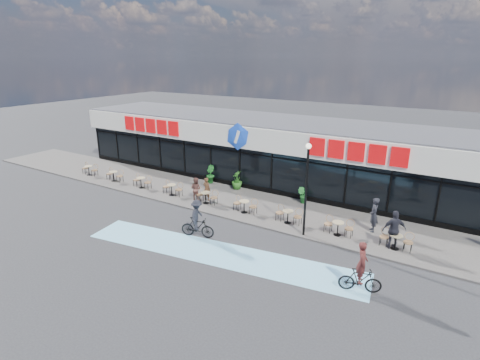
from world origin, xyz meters
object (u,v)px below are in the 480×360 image
object	(u,v)px
potted_plant_right	(303,195)
pedestrian_a	(374,215)
cyclist_a	(197,221)
cyclist_b	(361,274)
bistro_set_0	(90,169)
pedestrian_c	(394,230)
potted_plant_mid	(210,174)
patron_left	(207,189)
lamp_post	(306,182)
potted_plant_left	(237,180)
patron_right	(196,189)

from	to	relation	value
potted_plant_right	pedestrian_a	size ratio (longest dim) A/B	0.54
cyclist_a	cyclist_b	xyz separation A→B (m)	(8.47, -0.42, -0.10)
pedestrian_a	cyclist_b	world-z (taller)	cyclist_b
bistro_set_0	pedestrian_c	world-z (taller)	pedestrian_c
pedestrian_a	cyclist_a	bearing A→B (deg)	-77.60
potted_plant_mid	cyclist_b	world-z (taller)	cyclist_b
cyclist_a	patron_left	bearing A→B (deg)	120.70
lamp_post	pedestrian_c	bearing A→B (deg)	12.34
potted_plant_mid	patron_left	world-z (taller)	patron_left
bistro_set_0	cyclist_b	bearing A→B (deg)	-11.07
bistro_set_0	lamp_post	bearing A→B (deg)	-3.09
lamp_post	potted_plant_left	size ratio (longest dim) A/B	3.75
potted_plant_mid	cyclist_a	distance (m)	8.52
potted_plant_mid	potted_plant_right	xyz separation A→B (m)	(7.36, -0.19, -0.14)
patron_right	cyclist_b	bearing A→B (deg)	155.05
potted_plant_mid	cyclist_a	bearing A→B (deg)	-58.54
potted_plant_left	potted_plant_right	bearing A→B (deg)	-0.79
potted_plant_left	potted_plant_right	xyz separation A→B (m)	(4.95, -0.07, -0.14)
potted_plant_right	cyclist_b	world-z (taller)	cyclist_b
bistro_set_0	cyclist_b	distance (m)	22.53
patron_left	cyclist_a	bearing A→B (deg)	122.29
patron_left	pedestrian_c	bearing A→B (deg)	179.22
bistro_set_0	patron_right	size ratio (longest dim) A/B	1.01
cyclist_a	lamp_post	bearing A→B (deg)	31.82
potted_plant_left	potted_plant_right	distance (m)	4.95
potted_plant_left	cyclist_b	world-z (taller)	cyclist_b
bistro_set_0	potted_plant_right	xyz separation A→B (m)	(16.56, 3.17, 0.06)
potted_plant_mid	patron_left	bearing A→B (deg)	-57.46
pedestrian_c	potted_plant_right	bearing A→B (deg)	-59.70
potted_plant_left	pedestrian_a	size ratio (longest dim) A/B	0.69
bistro_set_0	potted_plant_left	bearing A→B (deg)	15.59
pedestrian_a	cyclist_a	world-z (taller)	cyclist_a
lamp_post	cyclist_b	distance (m)	5.50
bistro_set_0	potted_plant_right	size ratio (longest dim) A/B	1.51
patron_left	cyclist_b	world-z (taller)	cyclist_b
potted_plant_right	cyclist_b	bearing A→B (deg)	-53.47
potted_plant_right	pedestrian_c	bearing A→B (deg)	-28.28
bistro_set_0	pedestrian_c	distance (m)	22.58
pedestrian_c	bistro_set_0	bearing A→B (deg)	-31.59
pedestrian_a	cyclist_a	size ratio (longest dim) A/B	0.92
potted_plant_mid	cyclist_b	xyz separation A→B (m)	(12.91, -7.68, 0.05)
lamp_post	cyclist_b	xyz separation A→B (m)	(3.76, -3.34, -2.22)
potted_plant_right	pedestrian_a	bearing A→B (deg)	-21.19
patron_left	potted_plant_left	bearing A→B (deg)	-98.98
patron_right	pedestrian_a	distance (m)	10.91
potted_plant_right	pedestrian_a	distance (m)	5.12
bistro_set_0	cyclist_b	size ratio (longest dim) A/B	0.70
patron_right	patron_left	bearing A→B (deg)	-153.53
lamp_post	potted_plant_left	distance (m)	8.28
potted_plant_mid	pedestrian_c	world-z (taller)	pedestrian_c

